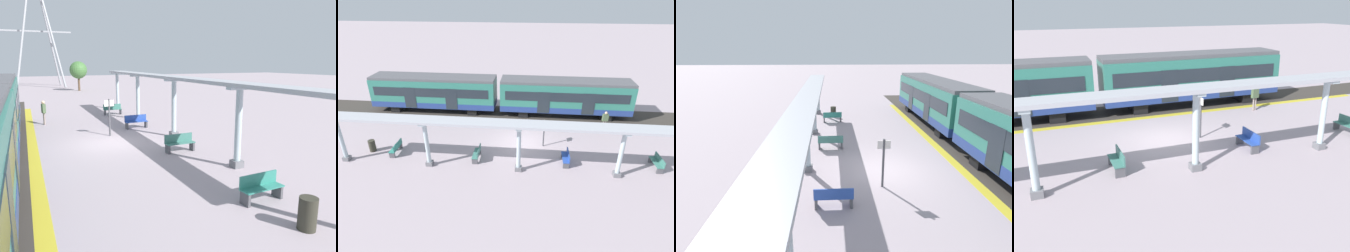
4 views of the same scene
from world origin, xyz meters
TOP-DOWN VIEW (x-y plane):
  - ground_plane at (0.00, 0.00)m, footprint 176.00×176.00m
  - tactile_edge_strip at (-3.93, 0.00)m, footprint 0.49×31.53m
  - trackbed at (-5.78, 0.00)m, footprint 3.20×43.53m
  - train_far_carriage at (-5.77, 3.77)m, footprint 2.65×12.00m
  - canopy_pillar_second at (3.73, -6.11)m, footprint 1.10×0.44m
  - canopy_pillar_third at (3.73, 0.00)m, footprint 1.10×0.44m
  - canopy_pillar_fourth at (3.73, 6.38)m, footprint 1.10×0.44m
  - canopy_beam at (3.73, -0.03)m, footprint 1.20×25.08m
  - bench_near_end at (2.49, 9.32)m, footprint 1.51×0.49m
  - bench_mid_platform at (2.50, 3.26)m, footprint 1.50×0.46m
  - bench_extra_slot at (2.61, -2.98)m, footprint 1.51×0.47m
  - platform_info_sign at (0.35, 1.72)m, footprint 0.56×0.10m
  - passenger_waiting_near_edge at (-2.97, 6.99)m, footprint 0.29×0.51m

SIDE VIEW (x-z plane):
  - ground_plane at x=0.00m, z-range 0.00..0.00m
  - trackbed at x=-5.78m, z-range 0.00..0.01m
  - tactile_edge_strip at x=-3.93m, z-range 0.00..0.01m
  - bench_near_end at x=2.49m, z-range 0.01..0.87m
  - bench_mid_platform at x=2.50m, z-range 0.01..0.87m
  - bench_extra_slot at x=2.61m, z-range 0.01..0.87m
  - passenger_waiting_near_edge at x=-2.97m, z-range 0.21..1.89m
  - platform_info_sign at x=0.35m, z-range 0.23..2.43m
  - canopy_pillar_second at x=3.73m, z-range 0.03..3.38m
  - canopy_pillar_third at x=3.73m, z-range 0.03..3.38m
  - canopy_pillar_fourth at x=3.73m, z-range 0.03..3.38m
  - train_far_carriage at x=-5.77m, z-range 0.09..3.57m
  - canopy_beam at x=3.73m, z-range 3.36..3.52m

